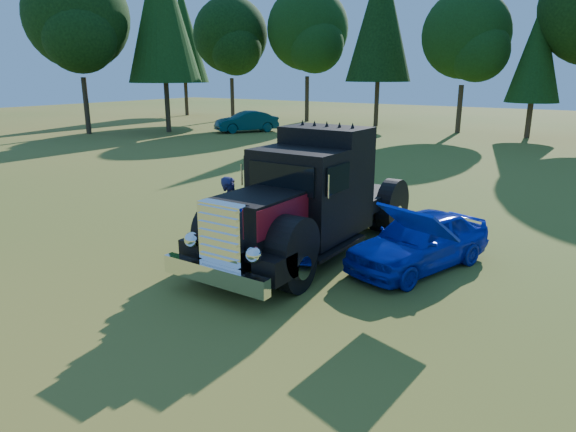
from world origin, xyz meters
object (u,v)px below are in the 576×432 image
(spectator_near, at_px, (231,217))
(distant_teal_car, at_px, (247,122))
(hotrod_coupe, at_px, (419,240))
(diamond_t_truck, at_px, (307,202))
(spectator_far, at_px, (271,201))

(spectator_near, xyz_separation_m, distant_teal_car, (-16.42, 21.27, -0.21))
(hotrod_coupe, bearing_deg, distant_teal_car, 136.27)
(distant_teal_car, bearing_deg, diamond_t_truck, -15.59)
(hotrod_coupe, bearing_deg, spectator_far, 177.94)
(diamond_t_truck, relative_size, spectator_near, 3.69)
(diamond_t_truck, relative_size, spectator_far, 3.84)
(diamond_t_truck, bearing_deg, hotrod_coupe, 12.55)
(spectator_near, bearing_deg, spectator_far, 3.11)
(hotrod_coupe, relative_size, distant_teal_car, 0.93)
(spectator_near, bearing_deg, distant_teal_car, 34.48)
(diamond_t_truck, bearing_deg, spectator_far, 155.41)
(spectator_far, distance_m, distant_teal_car, 25.27)
(spectator_far, xyz_separation_m, distant_teal_car, (-16.21, 19.38, -0.17))
(spectator_far, bearing_deg, hotrod_coupe, -63.76)
(diamond_t_truck, bearing_deg, spectator_near, -140.26)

